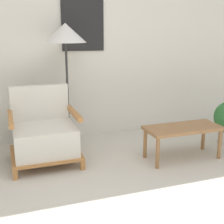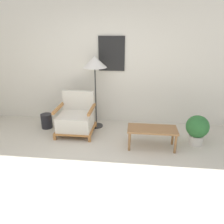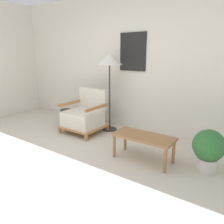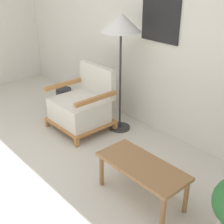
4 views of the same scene
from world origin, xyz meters
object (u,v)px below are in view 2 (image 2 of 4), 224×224
Objects in this scene: armchair at (76,119)px; potted_plant at (197,129)px; coffee_table at (152,131)px; vase at (47,121)px; floor_lamp at (95,65)px.

armchair is 2.37m from potted_plant.
vase is (-2.24, 0.61, -0.17)m from coffee_table.
armchair reaches higher than coffee_table.
coffee_table is at bearing -15.69° from armchair.
coffee_table reaches higher than vase.
potted_plant is (2.36, -0.21, 0.01)m from armchair.
armchair reaches higher than potted_plant.
armchair is 0.95× the size of coffee_table.
floor_lamp is 2.33m from potted_plant.
vase is at bearing 164.75° from coffee_table.
potted_plant is at bearing -16.18° from floor_lamp.
floor_lamp is at bearing 9.95° from vase.
armchair is 1.58m from coffee_table.
potted_plant is (2.00, -0.58, -1.04)m from floor_lamp.
floor_lamp is 4.88× the size of vase.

